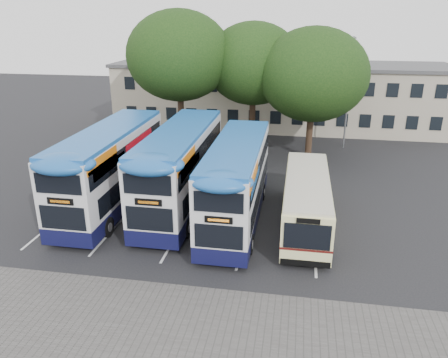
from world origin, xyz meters
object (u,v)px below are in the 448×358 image
bus_single (306,198)px  tree_left (179,56)px  tree_right (314,75)px  bus_dd_right (237,179)px  lamp_post (349,87)px  bus_dd_mid (181,165)px  tree_mid (253,64)px  bus_dd_left (111,165)px

bus_single → tree_left: bearing=129.8°
tree_right → bus_dd_right: (-3.98, -12.02, -4.02)m
lamp_post → tree_left: size_ratio=0.81×
tree_left → bus_dd_right: 14.58m
lamp_post → bus_dd_mid: bearing=-126.3°
lamp_post → bus_dd_mid: lamp_post is taller
tree_left → tree_mid: tree_left is taller
bus_dd_mid → bus_dd_left: bearing=-171.6°
tree_mid → bus_single: size_ratio=1.12×
tree_right → bus_dd_right: bearing=-108.3°
lamp_post → tree_right: tree_right is taller
tree_right → tree_mid: bearing=159.6°
lamp_post → bus_dd_left: 20.73m
tree_left → bus_dd_left: (-1.11, -11.41, -5.09)m
tree_right → bus_dd_mid: 13.62m
lamp_post → bus_dd_right: (-6.98, -15.38, -2.65)m
lamp_post → bus_dd_left: lamp_post is taller
tree_mid → bus_dd_left: bearing=-117.1°
tree_mid → bus_dd_left: 15.37m
bus_dd_right → lamp_post: bearing=65.6°
tree_mid → bus_single: (4.43, -13.74, -5.44)m
tree_mid → bus_dd_left: (-6.71, -13.10, -4.43)m
lamp_post → tree_left: tree_left is taller
tree_right → bus_single: size_ratio=1.08×
lamp_post → bus_dd_mid: 17.71m
tree_mid → bus_dd_mid: bearing=-102.2°
tree_right → bus_dd_right: 13.29m
bus_dd_mid → bus_dd_right: bus_dd_mid is taller
bus_dd_left → tree_mid: bearing=62.9°
tree_right → bus_dd_left: 16.55m
tree_mid → bus_dd_mid: 13.54m
tree_right → bus_dd_left: size_ratio=0.89×
tree_left → tree_right: (10.28, -0.05, -1.20)m
tree_left → bus_dd_left: size_ratio=1.00×
tree_left → tree_mid: bearing=16.8°
tree_mid → tree_right: size_ratio=1.03×
lamp_post → bus_dd_left: bearing=-134.4°
bus_dd_right → bus_single: (3.73, 0.03, -0.88)m
tree_right → tree_left: bearing=179.7°
bus_dd_right → tree_right: bearing=71.7°
bus_dd_mid → bus_single: bus_dd_mid is taller
tree_left → bus_dd_mid: size_ratio=0.99×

